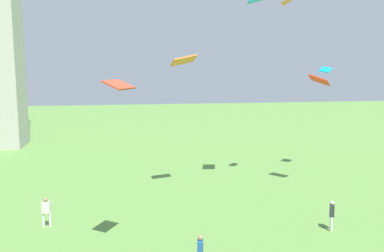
{
  "coord_description": "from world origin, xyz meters",
  "views": [
    {
      "loc": [
        -3.35,
        -2.32,
        7.9
      ],
      "look_at": [
        0.85,
        15.87,
        5.55
      ],
      "focal_mm": 33.47,
      "sensor_mm": 36.0,
      "label": 1
    }
  ],
  "objects_px": {
    "kite_flying_5": "(256,0)",
    "kite_flying_6": "(319,80)",
    "kite_flying_0": "(184,60)",
    "person_1": "(200,251)",
    "kite_flying_3": "(119,85)",
    "kite_flying_1": "(326,70)",
    "person_0": "(46,210)",
    "person_2": "(332,214)",
    "kite_flying_4": "(288,1)"
  },
  "relations": [
    {
      "from": "kite_flying_5",
      "to": "kite_flying_4",
      "type": "bearing_deg",
      "value": -66.05
    },
    {
      "from": "kite_flying_1",
      "to": "kite_flying_3",
      "type": "height_order",
      "value": "kite_flying_1"
    },
    {
      "from": "person_0",
      "to": "kite_flying_3",
      "type": "xyz_separation_m",
      "value": [
        3.91,
        -4.61,
        6.81
      ]
    },
    {
      "from": "kite_flying_0",
      "to": "kite_flying_4",
      "type": "xyz_separation_m",
      "value": [
        7.75,
        0.37,
        4.34
      ]
    },
    {
      "from": "person_0",
      "to": "person_1",
      "type": "distance_m",
      "value": 9.41
    },
    {
      "from": "person_0",
      "to": "person_1",
      "type": "relative_size",
      "value": 1.05
    },
    {
      "from": "kite_flying_5",
      "to": "kite_flying_6",
      "type": "height_order",
      "value": "kite_flying_5"
    },
    {
      "from": "person_1",
      "to": "kite_flying_3",
      "type": "relative_size",
      "value": 1.0
    },
    {
      "from": "person_2",
      "to": "kite_flying_0",
      "type": "xyz_separation_m",
      "value": [
        -6.34,
        8.03,
        8.38
      ]
    },
    {
      "from": "person_2",
      "to": "kite_flying_5",
      "type": "bearing_deg",
      "value": 42.02
    },
    {
      "from": "kite_flying_0",
      "to": "person_0",
      "type": "bearing_deg",
      "value": -162.14
    },
    {
      "from": "kite_flying_0",
      "to": "kite_flying_1",
      "type": "bearing_deg",
      "value": 6.14
    },
    {
      "from": "kite_flying_4",
      "to": "kite_flying_5",
      "type": "bearing_deg",
      "value": 133.94
    },
    {
      "from": "kite_flying_0",
      "to": "kite_flying_5",
      "type": "distance_m",
      "value": 6.73
    },
    {
      "from": "person_0",
      "to": "kite_flying_6",
      "type": "distance_m",
      "value": 19.67
    },
    {
      "from": "kite_flying_0",
      "to": "kite_flying_6",
      "type": "height_order",
      "value": "kite_flying_0"
    },
    {
      "from": "person_2",
      "to": "kite_flying_6",
      "type": "height_order",
      "value": "kite_flying_6"
    },
    {
      "from": "person_1",
      "to": "person_2",
      "type": "distance_m",
      "value": 8.21
    },
    {
      "from": "person_0",
      "to": "kite_flying_6",
      "type": "xyz_separation_m",
      "value": [
        18.12,
        3.06,
        7.03
      ]
    },
    {
      "from": "kite_flying_5",
      "to": "person_1",
      "type": "bearing_deg",
      "value": 166.14
    },
    {
      "from": "person_2",
      "to": "kite_flying_3",
      "type": "height_order",
      "value": "kite_flying_3"
    },
    {
      "from": "kite_flying_5",
      "to": "kite_flying_6",
      "type": "distance_m",
      "value": 7.19
    },
    {
      "from": "kite_flying_5",
      "to": "person_2",
      "type": "bearing_deg",
      "value": -153.71
    },
    {
      "from": "kite_flying_6",
      "to": "person_2",
      "type": "bearing_deg",
      "value": -60.88
    },
    {
      "from": "kite_flying_0",
      "to": "kite_flying_4",
      "type": "height_order",
      "value": "kite_flying_4"
    },
    {
      "from": "kite_flying_0",
      "to": "kite_flying_5",
      "type": "height_order",
      "value": "kite_flying_5"
    },
    {
      "from": "kite_flying_1",
      "to": "kite_flying_3",
      "type": "bearing_deg",
      "value": 176.63
    },
    {
      "from": "kite_flying_0",
      "to": "kite_flying_1",
      "type": "relative_size",
      "value": 1.2
    },
    {
      "from": "person_1",
      "to": "kite_flying_4",
      "type": "height_order",
      "value": "kite_flying_4"
    },
    {
      "from": "kite_flying_4",
      "to": "kite_flying_1",
      "type": "bearing_deg",
      "value": -21.89
    },
    {
      "from": "person_1",
      "to": "kite_flying_5",
      "type": "bearing_deg",
      "value": -14.87
    },
    {
      "from": "kite_flying_6",
      "to": "kite_flying_0",
      "type": "bearing_deg",
      "value": -132.23
    },
    {
      "from": "person_1",
      "to": "person_0",
      "type": "bearing_deg",
      "value": 65.68
    },
    {
      "from": "kite_flying_4",
      "to": "kite_flying_5",
      "type": "distance_m",
      "value": 2.53
    },
    {
      "from": "kite_flying_1",
      "to": "kite_flying_3",
      "type": "distance_m",
      "value": 21.48
    },
    {
      "from": "person_0",
      "to": "kite_flying_4",
      "type": "xyz_separation_m",
      "value": [
        16.26,
        4.56,
        12.7
      ]
    },
    {
      "from": "person_0",
      "to": "person_1",
      "type": "xyz_separation_m",
      "value": [
        7.01,
        -6.28,
        -0.05
      ]
    },
    {
      "from": "person_2",
      "to": "kite_flying_4",
      "type": "distance_m",
      "value": 15.3
    },
    {
      "from": "person_2",
      "to": "kite_flying_5",
      "type": "relative_size",
      "value": 0.79
    },
    {
      "from": "kite_flying_3",
      "to": "kite_flying_4",
      "type": "distance_m",
      "value": 16.46
    },
    {
      "from": "person_1",
      "to": "kite_flying_3",
      "type": "bearing_deg",
      "value": 79.2
    },
    {
      "from": "kite_flying_1",
      "to": "kite_flying_4",
      "type": "xyz_separation_m",
      "value": [
        -5.31,
        -3.01,
        4.77
      ]
    },
    {
      "from": "kite_flying_6",
      "to": "kite_flying_4",
      "type": "bearing_deg",
      "value": -164.35
    },
    {
      "from": "kite_flying_6",
      "to": "person_1",
      "type": "bearing_deg",
      "value": -85.45
    },
    {
      "from": "kite_flying_3",
      "to": "kite_flying_5",
      "type": "bearing_deg",
      "value": 165.28
    },
    {
      "from": "kite_flying_0",
      "to": "kite_flying_3",
      "type": "xyz_separation_m",
      "value": [
        -4.6,
        -8.8,
        -1.55
      ]
    },
    {
      "from": "kite_flying_0",
      "to": "kite_flying_1",
      "type": "distance_m",
      "value": 13.5
    },
    {
      "from": "kite_flying_5",
      "to": "kite_flying_0",
      "type": "bearing_deg",
      "value": 109.91
    },
    {
      "from": "person_2",
      "to": "person_1",
      "type": "bearing_deg",
      "value": 141.57
    },
    {
      "from": "kite_flying_3",
      "to": "kite_flying_0",
      "type": "bearing_deg",
      "value": -174.56
    }
  ]
}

